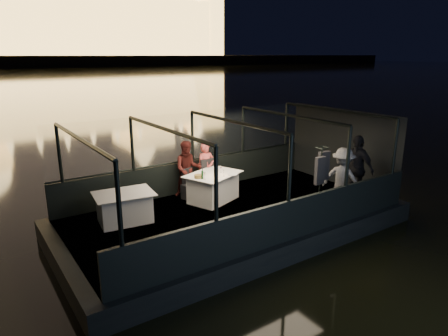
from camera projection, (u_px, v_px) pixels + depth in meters
boat_hull at (233, 229)px, 10.29m from camera, size 8.60×4.40×1.00m
boat_deck at (233, 212)px, 10.16m from camera, size 8.00×4.00×0.04m
gunwale_port at (193, 175)px, 11.62m from camera, size 8.00×0.08×0.90m
gunwale_starboard at (288, 221)px, 8.44m from camera, size 8.00×0.08×0.90m
cabin_glass_port at (192, 137)px, 11.31m from camera, size 8.00×0.02×1.40m
cabin_glass_starboard at (290, 169)px, 8.12m from camera, size 8.00×0.02×1.40m
cabin_roof_glass at (233, 122)px, 9.52m from camera, size 8.00×4.00×0.02m
end_wall_fore at (64, 200)px, 7.68m from camera, size 0.02×4.00×2.30m
end_wall_aft at (341, 147)px, 12.00m from camera, size 0.02×4.00×2.30m
canopy_ribs at (233, 168)px, 9.84m from camera, size 8.00×4.00×2.30m
dining_table_central at (213, 187)px, 10.79m from camera, size 1.73×1.50×0.77m
dining_table_aft at (125, 206)px, 9.41m from camera, size 1.46×1.14×0.72m
chair_port_left at (190, 183)px, 10.94m from camera, size 0.49×0.49×0.81m
chair_port_right at (211, 179)px, 11.25m from camera, size 0.51×0.51×0.99m
coat_stand at (320, 179)px, 9.75m from camera, size 0.54×0.46×1.74m
person_woman_coral at (206, 167)px, 11.38m from camera, size 0.54×0.37×1.44m
person_man_maroon at (188, 170)px, 11.07m from camera, size 0.92×0.82×1.57m
passenger_stripe at (342, 177)px, 10.13m from camera, size 0.93×1.18×1.61m
passenger_dark at (355, 170)px, 10.71m from camera, size 0.48×1.08×1.81m
wine_bottle at (202, 173)px, 10.20m from camera, size 0.07×0.07×0.27m
bread_basket at (199, 177)px, 10.30m from camera, size 0.23×0.23×0.09m
amber_candle at (217, 174)px, 10.52m from camera, size 0.08×0.08×0.08m
plate_near at (233, 174)px, 10.60m from camera, size 0.32×0.32×0.02m
plate_far at (202, 174)px, 10.60m from camera, size 0.26×0.26×0.02m
wine_glass_white at (205, 176)px, 10.18m from camera, size 0.08×0.08×0.19m
wine_glass_red at (221, 169)px, 10.77m from camera, size 0.06×0.06×0.18m
wine_glass_empty at (224, 173)px, 10.45m from camera, size 0.07×0.07×0.17m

